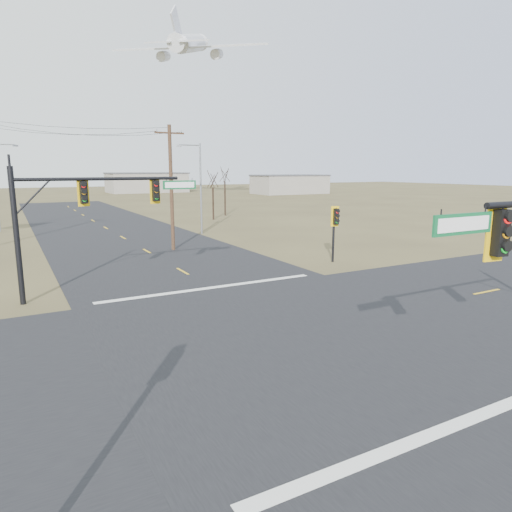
{
  "coord_description": "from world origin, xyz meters",
  "views": [
    {
      "loc": [
        -9.16,
        -14.07,
        6.18
      ],
      "look_at": [
        -0.9,
        1.0,
        2.9
      ],
      "focal_mm": 32.0,
      "sensor_mm": 36.0,
      "label": 1
    }
  ],
  "objects": [
    {
      "name": "road_ns",
      "position": [
        0.0,
        0.0,
        0.01
      ],
      "size": [
        14.0,
        160.0,
        0.02
      ],
      "primitive_type": "cube",
      "color": "black",
      "rests_on": "ground"
    },
    {
      "name": "utility_pole_near",
      "position": [
        1.98,
        19.63,
        4.9
      ],
      "size": [
        2.31,
        0.28,
        9.42
      ],
      "rotation": [
        0.0,
        0.0,
        0.07
      ],
      "color": "#4B3120",
      "rests_on": "ground"
    },
    {
      "name": "stop_bar_far",
      "position": [
        0.0,
        7.5,
        0.03
      ],
      "size": [
        12.0,
        0.4,
        0.01
      ],
      "primitive_type": "cube",
      "color": "silver",
      "rests_on": "road_ns"
    },
    {
      "name": "warehouse_right",
      "position": [
        55.0,
        85.0,
        2.25
      ],
      "size": [
        18.0,
        10.0,
        4.5
      ],
      "primitive_type": "cube",
      "color": "gray",
      "rests_on": "ground"
    },
    {
      "name": "jet_airliner",
      "position": [
        23.81,
        72.04,
        29.35
      ],
      "size": [
        27.42,
        27.67,
        13.17
      ],
      "rotation": [
        0.0,
        -0.27,
        0.91
      ],
      "color": "silver"
    },
    {
      "name": "mast_arm_far",
      "position": [
        -5.66,
        9.06,
        4.59
      ],
      "size": [
        8.83,
        0.48,
        6.32
      ],
      "rotation": [
        0.0,
        0.0,
        0.16
      ],
      "color": "black",
      "rests_on": "ground"
    },
    {
      "name": "warehouse_mid",
      "position": [
        25.0,
        110.0,
        2.5
      ],
      "size": [
        20.0,
        12.0,
        5.0
      ],
      "primitive_type": "cube",
      "color": "gray",
      "rests_on": "ground"
    },
    {
      "name": "streetlight_a",
      "position": [
        7.12,
        26.9,
        4.81
      ],
      "size": [
        2.4,
        0.33,
        8.58
      ],
      "rotation": [
        0.0,
        0.0,
        -0.27
      ],
      "color": "gray",
      "rests_on": "ground"
    },
    {
      "name": "road_ew",
      "position": [
        0.0,
        0.0,
        0.01
      ],
      "size": [
        160.0,
        14.0,
        0.02
      ],
      "primitive_type": "cube",
      "color": "black",
      "rests_on": "ground"
    },
    {
      "name": "bare_tree_d",
      "position": [
        16.9,
        42.15,
        5.5
      ],
      "size": [
        2.66,
        2.66,
        6.83
      ],
      "rotation": [
        0.0,
        0.0,
        -0.03
      ],
      "color": "black",
      "rests_on": "ground"
    },
    {
      "name": "pedestal_signal_ne",
      "position": [
        9.97,
        9.83,
        2.82
      ],
      "size": [
        0.65,
        0.54,
        3.8
      ],
      "rotation": [
        0.0,
        0.0,
        -0.27
      ],
      "color": "black",
      "rests_on": "ground"
    },
    {
      "name": "ground",
      "position": [
        0.0,
        0.0,
        0.0
      ],
      "size": [
        320.0,
        320.0,
        0.0
      ],
      "primitive_type": "plane",
      "color": "brown",
      "rests_on": "ground"
    },
    {
      "name": "bare_tree_c",
      "position": [
        13.41,
        38.14,
        4.99
      ],
      "size": [
        3.43,
        3.43,
        6.36
      ],
      "rotation": [
        0.0,
        0.0,
        0.34
      ],
      "color": "black",
      "rests_on": "ground"
    },
    {
      "name": "stop_bar_near",
      "position": [
        0.0,
        -7.5,
        0.03
      ],
      "size": [
        12.0,
        0.4,
        0.01
      ],
      "primitive_type": "cube",
      "color": "silver",
      "rests_on": "road_ns"
    }
  ]
}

